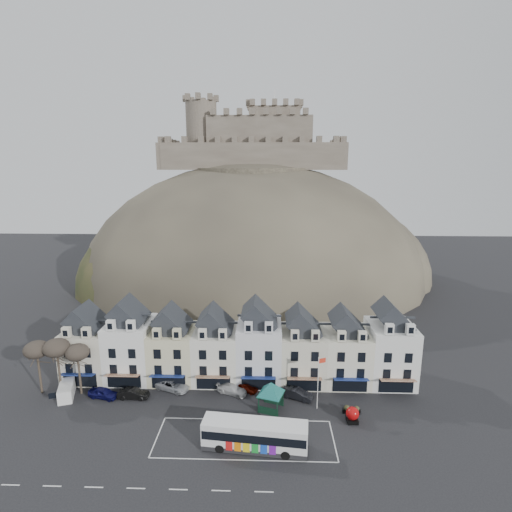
{
  "coord_description": "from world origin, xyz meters",
  "views": [
    {
      "loc": [
        4.85,
        -42.02,
        33.22
      ],
      "look_at": [
        2.61,
        24.0,
        18.15
      ],
      "focal_mm": 28.0,
      "sensor_mm": 36.0,
      "label": 1
    }
  ],
  "objects_px": {
    "bus_shelter": "(271,388)",
    "red_buoy": "(352,415)",
    "flagpole": "(319,380)",
    "bus": "(255,434)",
    "car_white": "(232,389)",
    "car_black": "(133,394)",
    "car_charcoal": "(297,394)",
    "car_navy": "(103,393)",
    "car_maroon": "(246,387)",
    "white_van": "(66,391)",
    "car_silver": "(173,385)"
  },
  "relations": [
    {
      "from": "red_buoy",
      "to": "car_white",
      "type": "height_order",
      "value": "red_buoy"
    },
    {
      "from": "bus_shelter",
      "to": "car_charcoal",
      "type": "relative_size",
      "value": 1.33
    },
    {
      "from": "car_navy",
      "to": "car_charcoal",
      "type": "relative_size",
      "value": 0.96
    },
    {
      "from": "bus_shelter",
      "to": "car_maroon",
      "type": "relative_size",
      "value": 1.7
    },
    {
      "from": "bus",
      "to": "car_silver",
      "type": "xyz_separation_m",
      "value": [
        -12.9,
        12.44,
        -1.22
      ]
    },
    {
      "from": "car_silver",
      "to": "car_white",
      "type": "height_order",
      "value": "car_silver"
    },
    {
      "from": "car_silver",
      "to": "bus_shelter",
      "type": "bearing_deg",
      "value": -85.63
    },
    {
      "from": "car_black",
      "to": "car_white",
      "type": "height_order",
      "value": "car_black"
    },
    {
      "from": "bus",
      "to": "flagpole",
      "type": "xyz_separation_m",
      "value": [
        8.48,
        8.33,
        2.5
      ]
    },
    {
      "from": "bus",
      "to": "car_maroon",
      "type": "distance_m",
      "value": 12.6
    },
    {
      "from": "bus_shelter",
      "to": "red_buoy",
      "type": "xyz_separation_m",
      "value": [
        10.76,
        -2.46,
        -2.11
      ]
    },
    {
      "from": "white_van",
      "to": "car_silver",
      "type": "bearing_deg",
      "value": -10.07
    },
    {
      "from": "bus_shelter",
      "to": "bus",
      "type": "bearing_deg",
      "value": -85.63
    },
    {
      "from": "bus",
      "to": "car_charcoal",
      "type": "height_order",
      "value": "bus"
    },
    {
      "from": "flagpole",
      "to": "white_van",
      "type": "bearing_deg",
      "value": 177.48
    },
    {
      "from": "flagpole",
      "to": "car_maroon",
      "type": "distance_m",
      "value": 11.69
    },
    {
      "from": "white_van",
      "to": "car_charcoal",
      "type": "bearing_deg",
      "value": -18.21
    },
    {
      "from": "car_navy",
      "to": "red_buoy",
      "type": "bearing_deg",
      "value": -84.14
    },
    {
      "from": "red_buoy",
      "to": "car_charcoal",
      "type": "xyz_separation_m",
      "value": [
        -6.94,
        5.24,
        -0.33
      ]
    },
    {
      "from": "bus_shelter",
      "to": "car_charcoal",
      "type": "distance_m",
      "value": 5.32
    },
    {
      "from": "bus",
      "to": "white_van",
      "type": "height_order",
      "value": "bus"
    },
    {
      "from": "bus_shelter",
      "to": "car_maroon",
      "type": "bearing_deg",
      "value": 147.79
    },
    {
      "from": "flagpole",
      "to": "car_black",
      "type": "xyz_separation_m",
      "value": [
        -26.57,
        1.61,
        -3.72
      ]
    },
    {
      "from": "white_van",
      "to": "car_silver",
      "type": "height_order",
      "value": "white_van"
    },
    {
      "from": "car_navy",
      "to": "car_white",
      "type": "bearing_deg",
      "value": -71.53
    },
    {
      "from": "car_charcoal",
      "to": "red_buoy",
      "type": "bearing_deg",
      "value": -104.47
    },
    {
      "from": "car_silver",
      "to": "car_maroon",
      "type": "xyz_separation_m",
      "value": [
        11.12,
        -0.03,
        -0.11
      ]
    },
    {
      "from": "car_maroon",
      "to": "car_charcoal",
      "type": "relative_size",
      "value": 0.78
    },
    {
      "from": "flagpole",
      "to": "red_buoy",
      "type": "bearing_deg",
      "value": -34.34
    },
    {
      "from": "bus_shelter",
      "to": "red_buoy",
      "type": "bearing_deg",
      "value": 5.27
    },
    {
      "from": "red_buoy",
      "to": "car_charcoal",
      "type": "distance_m",
      "value": 8.7
    },
    {
      "from": "white_van",
      "to": "car_white",
      "type": "height_order",
      "value": "white_van"
    },
    {
      "from": "bus",
      "to": "flagpole",
      "type": "bearing_deg",
      "value": 50.54
    },
    {
      "from": "bus_shelter",
      "to": "red_buoy",
      "type": "height_order",
      "value": "bus_shelter"
    },
    {
      "from": "bus_shelter",
      "to": "car_navy",
      "type": "distance_m",
      "value": 24.67
    },
    {
      "from": "bus_shelter",
      "to": "car_black",
      "type": "xyz_separation_m",
      "value": [
        -20.03,
        2.03,
        -2.47
      ]
    },
    {
      "from": "bus",
      "to": "white_van",
      "type": "xyz_separation_m",
      "value": [
        -27.98,
        9.94,
        -0.95
      ]
    },
    {
      "from": "car_navy",
      "to": "car_white",
      "type": "distance_m",
      "value": 18.77
    },
    {
      "from": "bus",
      "to": "car_silver",
      "type": "relative_size",
      "value": 2.46
    },
    {
      "from": "flagpole",
      "to": "car_navy",
      "type": "xyz_separation_m",
      "value": [
        -31.0,
        1.61,
        -3.7
      ]
    },
    {
      "from": "red_buoy",
      "to": "car_black",
      "type": "distance_m",
      "value": 31.12
    },
    {
      "from": "bus",
      "to": "car_navy",
      "type": "relative_size",
      "value": 2.87
    },
    {
      "from": "red_buoy",
      "to": "car_white",
      "type": "xyz_separation_m",
      "value": [
        -16.54,
        6.24,
        -0.42
      ]
    },
    {
      "from": "car_white",
      "to": "white_van",
      "type": "bearing_deg",
      "value": 117.31
    },
    {
      "from": "car_black",
      "to": "car_white",
      "type": "relative_size",
      "value": 0.96
    },
    {
      "from": "bus",
      "to": "car_navy",
      "type": "height_order",
      "value": "bus"
    },
    {
      "from": "red_buoy",
      "to": "white_van",
      "type": "relative_size",
      "value": 0.45
    },
    {
      "from": "flagpole",
      "to": "car_black",
      "type": "bearing_deg",
      "value": 176.54
    },
    {
      "from": "car_black",
      "to": "car_navy",
      "type": "bearing_deg",
      "value": 90.99
    },
    {
      "from": "car_white",
      "to": "car_charcoal",
      "type": "relative_size",
      "value": 1.0
    }
  ]
}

